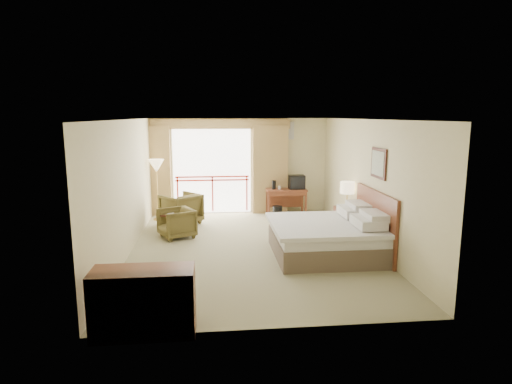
{
  "coord_description": "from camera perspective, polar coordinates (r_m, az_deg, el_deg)",
  "views": [
    {
      "loc": [
        -0.79,
        -8.7,
        2.78
      ],
      "look_at": [
        0.14,
        0.4,
        1.14
      ],
      "focal_mm": 30.0,
      "sensor_mm": 36.0,
      "label": 1
    }
  ],
  "objects": [
    {
      "name": "headboard",
      "position": [
        8.98,
        15.57,
        -3.92
      ],
      "size": [
        0.06,
        2.1,
        1.3
      ],
      "primitive_type": "cube",
      "color": "brown",
      "rests_on": "wall_right"
    },
    {
      "name": "book",
      "position": [
        10.33,
        -11.77,
        -2.8
      ],
      "size": [
        0.17,
        0.22,
        0.02
      ],
      "primitive_type": "imported",
      "rotation": [
        0.0,
        0.0,
        0.04
      ],
      "color": "white",
      "rests_on": "side_table"
    },
    {
      "name": "ceiling",
      "position": [
        8.73,
        -0.68,
        9.66
      ],
      "size": [
        7.0,
        7.0,
        0.0
      ],
      "primitive_type": "plane",
      "rotation": [
        3.14,
        0.0,
        0.0
      ],
      "color": "white",
      "rests_on": "wall_back"
    },
    {
      "name": "wastebasket",
      "position": [
        11.75,
        2.89,
        -2.68
      ],
      "size": [
        0.34,
        0.34,
        0.33
      ],
      "primitive_type": "cylinder",
      "rotation": [
        0.0,
        0.0,
        -0.37
      ],
      "color": "black",
      "rests_on": "floor"
    },
    {
      "name": "hvac_vent",
      "position": [
        12.35,
        3.92,
        8.17
      ],
      "size": [
        0.5,
        0.04,
        0.5
      ],
      "primitive_type": "cube",
      "color": "silver",
      "rests_on": "wall_back"
    },
    {
      "name": "wall_front",
      "position": [
        5.45,
        2.68,
        -5.06
      ],
      "size": [
        5.0,
        0.0,
        5.0
      ],
      "primitive_type": "plane",
      "rotation": [
        -1.57,
        0.0,
        0.0
      ],
      "color": "beige",
      "rests_on": "ground"
    },
    {
      "name": "phone",
      "position": [
        9.99,
        12.07,
        -2.0
      ],
      "size": [
        0.21,
        0.17,
        0.09
      ],
      "primitive_type": "cube",
      "rotation": [
        0.0,
        0.0,
        0.08
      ],
      "color": "black",
      "rests_on": "nightstand"
    },
    {
      "name": "table_lamp",
      "position": [
        10.12,
        12.08,
        0.51
      ],
      "size": [
        0.33,
        0.33,
        0.58
      ],
      "rotation": [
        0.0,
        0.0,
        0.33
      ],
      "color": "tan",
      "rests_on": "nightstand"
    },
    {
      "name": "curtain_left",
      "position": [
        12.26,
        -13.61,
        2.73
      ],
      "size": [
        1.0,
        0.26,
        2.5
      ],
      "primitive_type": "cube",
      "color": "olive",
      "rests_on": "wall_back"
    },
    {
      "name": "curtain_right",
      "position": [
        12.25,
        1.88,
        3.01
      ],
      "size": [
        1.0,
        0.26,
        2.5
      ],
      "primitive_type": "cube",
      "color": "olive",
      "rests_on": "wall_back"
    },
    {
      "name": "wall_right",
      "position": [
        9.41,
        14.68,
        1.11
      ],
      "size": [
        0.0,
        7.0,
        7.0
      ],
      "primitive_type": "plane",
      "rotation": [
        1.57,
        0.0,
        -1.57
      ],
      "color": "beige",
      "rests_on": "ground"
    },
    {
      "name": "wall_left",
      "position": [
        8.98,
        -16.76,
        0.58
      ],
      "size": [
        0.0,
        7.0,
        7.0
      ],
      "primitive_type": "plane",
      "rotation": [
        1.57,
        0.0,
        1.57
      ],
      "color": "beige",
      "rests_on": "ground"
    },
    {
      "name": "balcony_railing",
      "position": [
        12.32,
        -5.83,
        0.94
      ],
      "size": [
        2.09,
        0.03,
        1.02
      ],
      "color": "red",
      "rests_on": "wall_back"
    },
    {
      "name": "wall_back",
      "position": [
        12.31,
        -2.14,
        3.51
      ],
      "size": [
        5.0,
        0.0,
        5.0
      ],
      "primitive_type": "plane",
      "rotation": [
        1.57,
        0.0,
        0.0
      ],
      "color": "beige",
      "rests_on": "ground"
    },
    {
      "name": "nightstand",
      "position": [
        10.23,
        12.0,
        -3.88
      ],
      "size": [
        0.51,
        0.59,
        0.67
      ],
      "primitive_type": "cube",
      "rotation": [
        0.0,
        0.0,
        0.09
      ],
      "color": "brown",
      "rests_on": "floor"
    },
    {
      "name": "side_table",
      "position": [
        10.36,
        -11.74,
        -3.66
      ],
      "size": [
        0.45,
        0.45,
        0.49
      ],
      "rotation": [
        0.0,
        0.0,
        -0.12
      ],
      "color": "black",
      "rests_on": "floor"
    },
    {
      "name": "balcony_door",
      "position": [
        12.28,
        -5.87,
        2.75
      ],
      "size": [
        2.4,
        0.0,
        2.4
      ],
      "primitive_type": "plane",
      "rotation": [
        1.57,
        0.0,
        0.0
      ],
      "color": "white",
      "rests_on": "wall_back"
    },
    {
      "name": "armchair_far",
      "position": [
        11.34,
        -9.9,
        -4.15
      ],
      "size": [
        1.21,
        1.21,
        0.79
      ],
      "primitive_type": "imported",
      "rotation": [
        0.0,
        0.0,
        -2.44
      ],
      "color": "#4A3F1B",
      "rests_on": "floor"
    },
    {
      "name": "cup",
      "position": [
        11.96,
        3.14,
        0.57
      ],
      "size": [
        0.08,
        0.08,
        0.1
      ],
      "primitive_type": "cylinder",
      "rotation": [
        0.0,
        0.0,
        0.19
      ],
      "color": "white",
      "rests_on": "desk"
    },
    {
      "name": "dresser",
      "position": [
        5.82,
        -14.75,
        -14.0
      ],
      "size": [
        1.3,
        0.55,
        0.87
      ],
      "rotation": [
        0.0,
        0.0,
        -0.06
      ],
      "color": "brown",
      "rests_on": "floor"
    },
    {
      "name": "floor_lamp",
      "position": [
        11.63,
        -13.15,
        3.13
      ],
      "size": [
        0.42,
        0.42,
        1.63
      ],
      "rotation": [
        0.0,
        0.0,
        0.13
      ],
      "color": "tan",
      "rests_on": "floor"
    },
    {
      "name": "tv",
      "position": [
        12.07,
        5.46,
        1.32
      ],
      "size": [
        0.43,
        0.34,
        0.39
      ],
      "rotation": [
        0.0,
        0.0,
        -0.31
      ],
      "color": "black",
      "rests_on": "desk"
    },
    {
      "name": "desk",
      "position": [
        12.13,
        3.99,
        -0.31
      ],
      "size": [
        1.13,
        0.55,
        0.74
      ],
      "rotation": [
        0.0,
        0.0,
        -0.07
      ],
      "color": "brown",
      "rests_on": "floor"
    },
    {
      "name": "framed_art",
      "position": [
        8.78,
        16.02,
        3.71
      ],
      "size": [
        0.04,
        0.72,
        0.6
      ],
      "color": "black",
      "rests_on": "wall_right"
    },
    {
      "name": "bed",
      "position": [
        8.75,
        9.57,
        -5.91
      ],
      "size": [
        2.13,
        2.06,
        0.97
      ],
      "color": "brown",
      "rests_on": "floor"
    },
    {
      "name": "floor",
      "position": [
        9.17,
        -0.65,
        -7.47
      ],
      "size": [
        7.0,
        7.0,
        0.0
      ],
      "primitive_type": "plane",
      "color": "gray",
      "rests_on": "ground"
    },
    {
      "name": "coffee_maker",
      "position": [
        11.97,
        2.4,
        0.95
      ],
      "size": [
        0.13,
        0.13,
        0.25
      ],
      "primitive_type": "cylinder",
      "rotation": [
        0.0,
        0.0,
        -0.14
      ],
      "color": "black",
      "rests_on": "desk"
    },
    {
      "name": "valance",
      "position": [
        12.08,
        -5.98,
        9.05
      ],
      "size": [
        4.4,
        0.22,
        0.28
      ],
      "primitive_type": "cube",
      "color": "olive",
      "rests_on": "wall_back"
    },
    {
      "name": "armchair_near",
      "position": [
        10.11,
        -10.49,
        -5.95
      ],
      "size": [
        0.98,
        0.97,
        0.68
      ],
      "primitive_type": "imported",
      "rotation": [
        0.0,
        0.0,
        -1.12
      ],
      "color": "#4A3F1B",
      "rests_on": "floor"
    }
  ]
}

